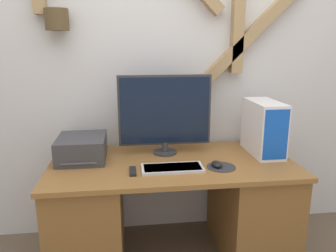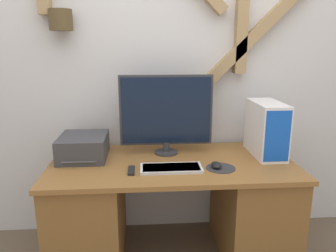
# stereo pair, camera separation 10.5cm
# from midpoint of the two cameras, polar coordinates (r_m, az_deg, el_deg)

# --- Properties ---
(wall_back) EXTENTS (6.40, 0.21, 2.70)m
(wall_back) POSITION_cam_midpoint_polar(r_m,az_deg,el_deg) (2.48, -1.87, 11.79)
(wall_back) COLOR silver
(wall_back) RESTS_ON ground_plane
(desk) EXTENTS (1.59, 0.78, 0.71)m
(desk) POSITION_cam_midpoint_polar(r_m,az_deg,el_deg) (2.31, -0.60, -14.13)
(desk) COLOR brown
(desk) RESTS_ON ground_plane
(monitor) EXTENTS (0.64, 0.16, 0.55)m
(monitor) POSITION_cam_midpoint_polar(r_m,az_deg,el_deg) (2.25, -1.89, 2.42)
(monitor) COLOR #333338
(monitor) RESTS_ON desk
(keyboard) EXTENTS (0.38, 0.17, 0.02)m
(keyboard) POSITION_cam_midpoint_polar(r_m,az_deg,el_deg) (2.03, -0.72, -7.34)
(keyboard) COLOR silver
(keyboard) RESTS_ON desk
(mousepad) EXTENTS (0.18, 0.18, 0.00)m
(mousepad) POSITION_cam_midpoint_polar(r_m,az_deg,el_deg) (2.09, 7.82, -7.10)
(mousepad) COLOR #2D2D33
(mousepad) RESTS_ON desk
(mouse) EXTENTS (0.07, 0.10, 0.03)m
(mouse) POSITION_cam_midpoint_polar(r_m,az_deg,el_deg) (2.08, 7.09, -6.60)
(mouse) COLOR black
(mouse) RESTS_ON mousepad
(computer_tower) EXTENTS (0.18, 0.39, 0.37)m
(computer_tower) POSITION_cam_midpoint_polar(r_m,az_deg,el_deg) (2.36, 15.13, -0.29)
(computer_tower) COLOR white
(computer_tower) RESTS_ON desk
(printer) EXTENTS (0.31, 0.36, 0.16)m
(printer) POSITION_cam_midpoint_polar(r_m,az_deg,el_deg) (2.27, -16.05, -3.76)
(printer) COLOR #38383D
(printer) RESTS_ON desk
(remote_control) EXTENTS (0.04, 0.13, 0.02)m
(remote_control) POSITION_cam_midpoint_polar(r_m,az_deg,el_deg) (2.01, -7.66, -7.82)
(remote_control) COLOR black
(remote_control) RESTS_ON desk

